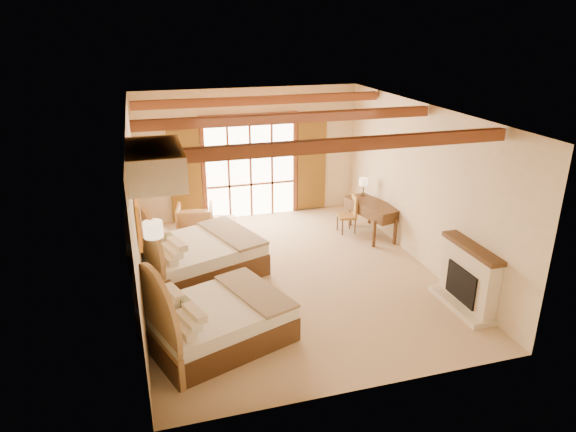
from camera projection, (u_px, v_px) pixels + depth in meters
name	position (u px, v px, depth m)	size (l,w,h in m)	color
floor	(289.00, 275.00, 10.09)	(7.00, 7.00, 0.00)	tan
wall_back	(250.00, 154.00, 12.66)	(5.50, 5.50, 0.00)	beige
wall_left	(136.00, 212.00, 8.80)	(7.00, 7.00, 0.00)	beige
wall_right	(421.00, 185.00, 10.24)	(7.00, 7.00, 0.00)	beige
ceiling	(290.00, 111.00, 8.95)	(7.00, 7.00, 0.00)	#AA6F33
ceiling_beams	(290.00, 118.00, 8.99)	(5.39, 4.60, 0.18)	brown
french_doors	(251.00, 168.00, 12.73)	(3.95, 0.08, 2.60)	white
fireplace	(467.00, 280.00, 8.79)	(0.46, 1.40, 1.16)	beige
painting	(139.00, 219.00, 8.09)	(0.06, 0.95, 0.75)	#F2A137
canopy_valance	(155.00, 164.00, 6.62)	(0.70, 1.40, 0.45)	beige
bed_near	(207.00, 319.00, 7.85)	(2.56, 2.16, 1.36)	#4F2E18
bed_far	(189.00, 254.00, 9.92)	(2.79, 2.36, 1.48)	#4F2E18
nightstand	(162.00, 301.00, 8.62)	(0.44, 0.44, 0.53)	#4F2E18
floor_lamp	(154.00, 235.00, 8.61)	(0.33, 0.33, 1.55)	#372A1A
armchair	(195.00, 220.00, 11.80)	(0.79, 0.82, 0.74)	tan
ottoman	(224.00, 226.00, 11.99)	(0.50, 0.50, 0.36)	#AB794E
desk	(372.00, 218.00, 11.85)	(0.95, 1.54, 0.77)	#4F2E18
desk_chair	(347.00, 221.00, 12.03)	(0.45, 0.45, 0.90)	olive
desk_lamp	(364.00, 182.00, 12.11)	(0.21, 0.21, 0.43)	#372A1A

